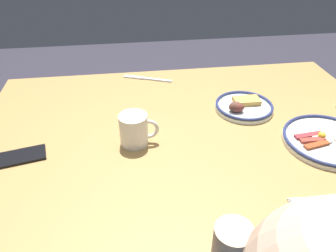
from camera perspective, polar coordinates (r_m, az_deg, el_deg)
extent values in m
cube|color=#A27B43|center=(1.10, 3.79, -2.10)|extent=(1.41, 1.00, 0.05)
cylinder|color=olive|center=(1.80, 19.73, -2.96)|extent=(0.07, 0.07, 0.71)
cylinder|color=olive|center=(1.67, -20.02, -6.36)|extent=(0.07, 0.07, 0.71)
cylinder|color=white|center=(1.24, 13.12, 3.15)|extent=(0.21, 0.21, 0.01)
torus|color=navy|center=(1.23, 13.19, 3.63)|extent=(0.21, 0.21, 0.01)
cube|color=gold|center=(1.25, 13.59, 4.32)|extent=(0.10, 0.06, 0.02)
ellipsoid|color=brown|center=(1.20, 11.69, 3.42)|extent=(0.03, 0.03, 0.03)
ellipsoid|color=brown|center=(1.18, 11.74, 3.31)|extent=(0.05, 0.04, 0.04)
ellipsoid|color=brown|center=(1.18, 12.11, 3.18)|extent=(0.05, 0.04, 0.04)
cylinder|color=silver|center=(1.15, 26.13, -2.47)|extent=(0.28, 0.28, 0.01)
torus|color=navy|center=(1.14, 26.28, -1.98)|extent=(0.28, 0.28, 0.01)
cylinder|color=white|center=(1.14, 25.35, -1.85)|extent=(0.06, 0.06, 0.01)
sphere|color=yellow|center=(1.14, 25.33, -1.49)|extent=(0.02, 0.02, 0.02)
cube|color=maroon|center=(1.13, 23.41, -1.50)|extent=(0.10, 0.03, 0.01)
cube|color=brown|center=(1.11, 23.99, -2.24)|extent=(0.08, 0.02, 0.01)
cube|color=#9D401D|center=(1.10, 24.59, -3.00)|extent=(0.09, 0.04, 0.01)
cylinder|color=white|center=(1.01, -6.03, -0.63)|extent=(0.09, 0.09, 0.10)
torus|color=white|center=(1.01, -3.51, -0.53)|extent=(0.07, 0.02, 0.07)
cylinder|color=brown|center=(0.99, -6.14, 0.90)|extent=(0.08, 0.08, 0.01)
cube|color=black|center=(1.07, -24.40, -4.88)|extent=(0.16, 0.10, 0.01)
cube|color=silver|center=(0.95, 25.75, -11.29)|extent=(0.18, 0.01, 0.01)
cube|color=silver|center=(0.91, 21.05, -11.73)|extent=(0.03, 0.00, 0.00)
cube|color=silver|center=(0.91, 21.21, -11.99)|extent=(0.03, 0.00, 0.00)
cube|color=silver|center=(0.91, 21.37, -12.26)|extent=(0.03, 0.00, 0.00)
cube|color=silver|center=(0.90, 21.54, -12.52)|extent=(0.03, 0.00, 0.00)
cube|color=silver|center=(1.42, -2.92, 8.21)|extent=(0.17, 0.08, 0.01)
cube|color=silver|center=(1.45, -6.01, 8.53)|extent=(0.09, 0.05, 0.00)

